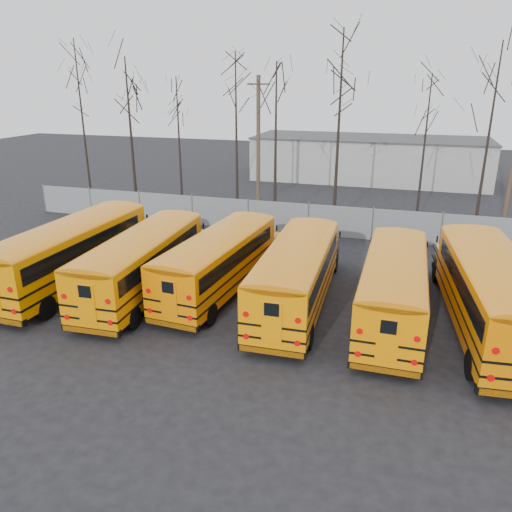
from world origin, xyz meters
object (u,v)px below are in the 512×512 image
(bus_d, at_px, (298,270))
(bus_f, at_px, (490,288))
(bus_c, at_px, (220,257))
(bus_a, at_px, (73,248))
(bus_e, at_px, (394,283))
(bus_b, at_px, (144,258))
(utility_pole_left, at_px, (258,140))

(bus_d, relative_size, bus_f, 0.93)
(bus_c, distance_m, bus_d, 3.83)
(bus_d, bearing_deg, bus_a, -178.86)
(bus_d, relative_size, bus_e, 1.03)
(bus_b, xyz_separation_m, bus_c, (3.25, 1.22, -0.05))
(bus_c, distance_m, bus_e, 7.81)
(utility_pole_left, bearing_deg, bus_a, -102.50)
(bus_b, xyz_separation_m, utility_pole_left, (-0.10, 18.36, 3.24))
(bus_e, bearing_deg, utility_pole_left, 121.79)
(utility_pole_left, bearing_deg, bus_d, -69.46)
(bus_b, bearing_deg, utility_pole_left, 87.83)
(bus_c, height_order, bus_f, bus_f)
(bus_f, bearing_deg, utility_pole_left, 123.92)
(bus_c, relative_size, bus_d, 0.98)
(bus_a, distance_m, bus_f, 18.33)
(bus_d, xyz_separation_m, utility_pole_left, (-7.11, 17.81, 3.24))
(bus_b, bearing_deg, bus_c, 18.15)
(bus_b, height_order, bus_d, bus_d)
(bus_d, bearing_deg, bus_b, -177.27)
(bus_c, height_order, utility_pole_left, utility_pole_left)
(bus_f, bearing_deg, bus_e, 176.74)
(bus_b, relative_size, bus_c, 1.03)
(bus_e, xyz_separation_m, bus_f, (3.56, 0.14, 0.17))
(bus_c, relative_size, utility_pole_left, 1.08)
(bus_e, bearing_deg, bus_d, 177.74)
(bus_d, distance_m, bus_e, 4.00)
(bus_b, distance_m, bus_f, 14.58)
(bus_e, bearing_deg, bus_c, 173.95)
(bus_e, bearing_deg, bus_b, -177.91)
(bus_a, xyz_separation_m, bus_e, (14.77, 0.38, -0.16))
(bus_f, relative_size, utility_pole_left, 1.19)
(utility_pole_left, bearing_deg, bus_e, -59.50)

